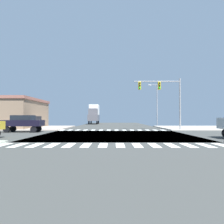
% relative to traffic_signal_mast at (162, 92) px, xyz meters
% --- Properties ---
extents(ground, '(90.00, 90.00, 0.05)m').
position_rel_traffic_signal_mast_xyz_m(ground, '(-6.20, -7.29, -4.96)').
color(ground, '#353735').
extents(sidewalk_corner_ne, '(12.00, 12.00, 0.14)m').
position_rel_traffic_signal_mast_xyz_m(sidewalk_corner_ne, '(6.80, 4.71, -4.86)').
color(sidewalk_corner_ne, '#A09B91').
rests_on(sidewalk_corner_ne, ground).
extents(sidewalk_corner_nw, '(12.00, 12.00, 0.14)m').
position_rel_traffic_signal_mast_xyz_m(sidewalk_corner_nw, '(-19.20, 4.71, -4.86)').
color(sidewalk_corner_nw, '#A3968A').
rests_on(sidewalk_corner_nw, ground).
extents(crosswalk_near, '(13.50, 2.00, 0.01)m').
position_rel_traffic_signal_mast_xyz_m(crosswalk_near, '(-6.45, -14.59, -4.93)').
color(crosswalk_near, silver).
rests_on(crosswalk_near, ground).
extents(crosswalk_far, '(13.50, 2.00, 0.01)m').
position_rel_traffic_signal_mast_xyz_m(crosswalk_far, '(-6.45, 0.01, -4.93)').
color(crosswalk_far, silver).
rests_on(crosswalk_far, ground).
extents(traffic_signal_mast, '(6.04, 0.55, 6.70)m').
position_rel_traffic_signal_mast_xyz_m(traffic_signal_mast, '(0.00, 0.00, 0.00)').
color(traffic_signal_mast, gray).
rests_on(traffic_signal_mast, ground).
extents(street_lamp, '(1.78, 0.32, 7.89)m').
position_rel_traffic_signal_mast_xyz_m(street_lamp, '(1.66, 12.26, -0.20)').
color(street_lamp, gray).
rests_on(street_lamp, ground).
extents(sedan_crossing_2, '(4.30, 1.80, 1.88)m').
position_rel_traffic_signal_mast_xyz_m(sedan_crossing_2, '(-16.40, -3.79, -3.81)').
color(sedan_crossing_2, black).
rests_on(sedan_crossing_2, ground).
extents(box_truck_leading_1, '(2.40, 7.20, 4.85)m').
position_rel_traffic_signal_mast_xyz_m(box_truck_leading_1, '(-11.20, 25.04, -2.37)').
color(box_truck_leading_1, black).
rests_on(box_truck_leading_1, ground).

